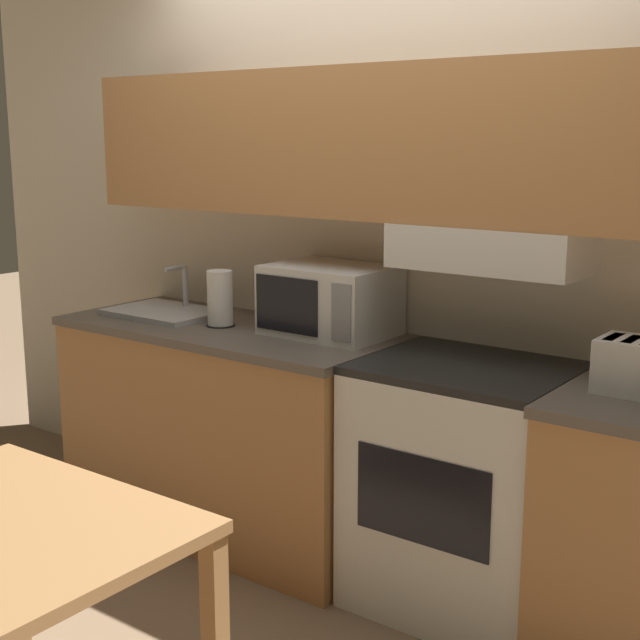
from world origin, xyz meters
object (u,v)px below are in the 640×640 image
(microwave, at_px, (330,300))
(sink_basin, at_px, (165,311))
(paper_towel_roll, at_px, (220,299))
(toaster, at_px, (639,366))
(stove_range, at_px, (464,487))

(microwave, bearing_deg, sink_basin, -171.53)
(microwave, bearing_deg, paper_towel_roll, -162.57)
(toaster, distance_m, paper_towel_roll, 1.75)
(stove_range, relative_size, microwave, 1.88)
(microwave, relative_size, toaster, 1.89)
(sink_basin, height_order, paper_towel_roll, paper_towel_roll)
(paper_towel_roll, bearing_deg, toaster, 1.29)
(toaster, height_order, sink_basin, sink_basin)
(toaster, bearing_deg, paper_towel_roll, -178.71)
(toaster, bearing_deg, microwave, 175.14)
(microwave, height_order, sink_basin, microwave)
(stove_range, xyz_separation_m, microwave, (-0.68, 0.11, 0.60))
(stove_range, bearing_deg, toaster, -0.22)
(stove_range, xyz_separation_m, sink_basin, (-1.52, -0.02, 0.48))
(toaster, xyz_separation_m, paper_towel_roll, (-1.75, -0.04, 0.03))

